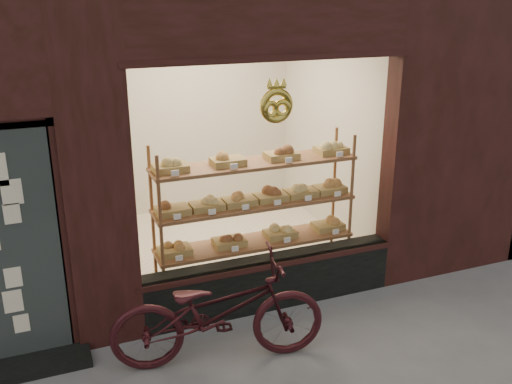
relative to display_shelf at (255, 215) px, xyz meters
name	(u,v)px	position (x,y,z in m)	size (l,w,h in m)	color
display_shelf	(255,215)	(0.00, 0.00, 0.00)	(2.20, 0.45, 1.70)	brown
bicycle	(218,312)	(-0.80, -1.13, -0.38)	(0.66, 1.89, 0.99)	black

